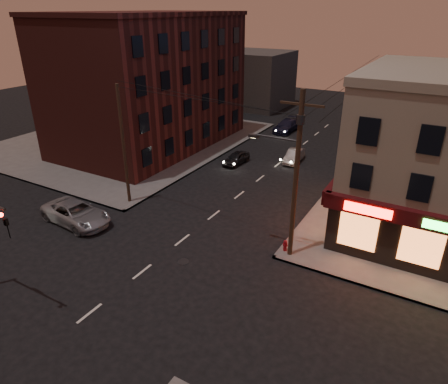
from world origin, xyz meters
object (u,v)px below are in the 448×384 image
Objects in this scene: suv_cross at (76,213)px; sedan_near at (236,158)px; sedan_far at (287,126)px; fire_hydrant at (285,245)px; sedan_mid at (294,156)px.

suv_cross reaches higher than sedan_near.
sedan_near is 0.69× the size of sedan_far.
suv_cross reaches higher than sedan_far.
sedan_far reaches higher than sedan_near.
fire_hydrant is at bearing -46.97° from sedan_near.
suv_cross is at bearing -101.20° from sedan_near.
fire_hydrant is (5.34, -15.54, -0.06)m from sedan_mid.
sedan_mid is at bearing 39.66° from sedan_near.
sedan_near is at bearing 129.46° from fire_hydrant.
sedan_mid is at bearing 108.98° from fire_hydrant.
sedan_far is at bearing 110.60° from sedan_mid.
suv_cross is 1.11× the size of sedan_far.
sedan_far is (0.05, 13.02, 0.13)m from sedan_near.
suv_cross is 1.59× the size of sedan_near.
sedan_far is at bearing 111.57° from fire_hydrant.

